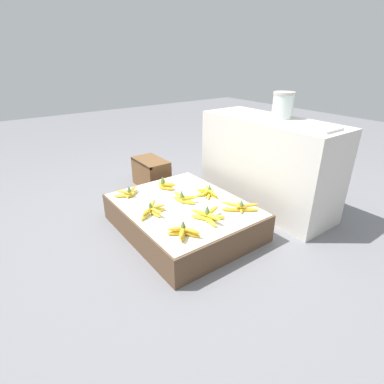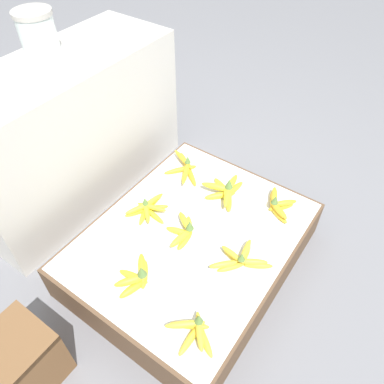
{
  "view_description": "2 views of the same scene",
  "coord_description": "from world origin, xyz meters",
  "px_view_note": "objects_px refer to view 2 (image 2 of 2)",
  "views": [
    {
      "loc": [
        1.51,
        -1.03,
        1.14
      ],
      "look_at": [
        0.0,
        0.08,
        0.27
      ],
      "focal_mm": 28.0,
      "sensor_mm": 36.0,
      "label": 1
    },
    {
      "loc": [
        -0.78,
        -0.55,
        1.43
      ],
      "look_at": [
        0.13,
        0.09,
        0.28
      ],
      "focal_mm": 35.0,
      "sensor_mm": 36.0,
      "label": 2
    }
  ],
  "objects_px": {
    "banana_bunch_back_midright": "(185,167)",
    "banana_bunch_front_midleft": "(240,259)",
    "banana_bunch_front_left": "(194,330)",
    "banana_bunch_middle_midright": "(226,191)",
    "wooden_crate": "(4,378)",
    "banana_bunch_back_midleft": "(148,208)",
    "banana_bunch_middle_midleft": "(184,231)",
    "glass_jar": "(38,34)",
    "banana_bunch_middle_left": "(137,277)",
    "foam_tray_white": "(116,32)",
    "banana_bunch_front_midright": "(278,205)"
  },
  "relations": [
    {
      "from": "banana_bunch_front_left",
      "to": "glass_jar",
      "type": "relative_size",
      "value": 1.05
    },
    {
      "from": "banana_bunch_middle_midleft",
      "to": "banana_bunch_back_midleft",
      "type": "xyz_separation_m",
      "value": [
        0.01,
        0.2,
        -0.01
      ]
    },
    {
      "from": "banana_bunch_front_left",
      "to": "banana_bunch_back_midright",
      "type": "distance_m",
      "value": 0.81
    },
    {
      "from": "banana_bunch_back_midright",
      "to": "foam_tray_white",
      "type": "relative_size",
      "value": 0.8
    },
    {
      "from": "banana_bunch_middle_midright",
      "to": "foam_tray_white",
      "type": "xyz_separation_m",
      "value": [
        0.17,
        0.73,
        0.48
      ]
    },
    {
      "from": "wooden_crate",
      "to": "banana_bunch_front_left",
      "type": "xyz_separation_m",
      "value": [
        0.46,
        -0.44,
        0.09
      ]
    },
    {
      "from": "banana_bunch_middle_midright",
      "to": "glass_jar",
      "type": "relative_size",
      "value": 1.13
    },
    {
      "from": "wooden_crate",
      "to": "banana_bunch_middle_left",
      "type": "bearing_deg",
      "value": -17.19
    },
    {
      "from": "banana_bunch_back_midright",
      "to": "banana_bunch_front_midleft",
      "type": "bearing_deg",
      "value": -122.41
    },
    {
      "from": "banana_bunch_front_midleft",
      "to": "banana_bunch_back_midright",
      "type": "bearing_deg",
      "value": 57.59
    },
    {
      "from": "wooden_crate",
      "to": "banana_bunch_front_midleft",
      "type": "distance_m",
      "value": 0.9
    },
    {
      "from": "banana_bunch_front_midleft",
      "to": "banana_bunch_middle_midleft",
      "type": "relative_size",
      "value": 1.09
    },
    {
      "from": "banana_bunch_front_midleft",
      "to": "banana_bunch_middle_left",
      "type": "height_order",
      "value": "banana_bunch_middle_left"
    },
    {
      "from": "banana_bunch_middle_left",
      "to": "banana_bunch_middle_midright",
      "type": "height_order",
      "value": "same"
    },
    {
      "from": "banana_bunch_front_midright",
      "to": "banana_bunch_middle_midright",
      "type": "height_order",
      "value": "banana_bunch_middle_midright"
    },
    {
      "from": "banana_bunch_front_midleft",
      "to": "foam_tray_white",
      "type": "height_order",
      "value": "foam_tray_white"
    },
    {
      "from": "banana_bunch_front_midleft",
      "to": "banana_bunch_back_midright",
      "type": "xyz_separation_m",
      "value": [
        0.31,
        0.48,
        -0.0
      ]
    },
    {
      "from": "banana_bunch_front_midleft",
      "to": "banana_bunch_front_midright",
      "type": "height_order",
      "value": "banana_bunch_front_midright"
    },
    {
      "from": "wooden_crate",
      "to": "banana_bunch_front_midright",
      "type": "bearing_deg",
      "value": -20.35
    },
    {
      "from": "banana_bunch_front_left",
      "to": "foam_tray_white",
      "type": "xyz_separation_m",
      "value": [
        0.77,
        0.98,
        0.49
      ]
    },
    {
      "from": "wooden_crate",
      "to": "banana_bunch_middle_left",
      "type": "height_order",
      "value": "banana_bunch_middle_left"
    },
    {
      "from": "banana_bunch_front_midright",
      "to": "glass_jar",
      "type": "height_order",
      "value": "glass_jar"
    },
    {
      "from": "wooden_crate",
      "to": "banana_bunch_front_midright",
      "type": "relative_size",
      "value": 2.31
    },
    {
      "from": "banana_bunch_front_midleft",
      "to": "banana_bunch_back_midleft",
      "type": "xyz_separation_m",
      "value": [
        -0.0,
        0.46,
        -0.0
      ]
    },
    {
      "from": "banana_bunch_front_midleft",
      "to": "glass_jar",
      "type": "distance_m",
      "value": 1.21
    },
    {
      "from": "banana_bunch_back_midleft",
      "to": "banana_bunch_middle_midleft",
      "type": "bearing_deg",
      "value": -93.45
    },
    {
      "from": "banana_bunch_middle_left",
      "to": "banana_bunch_back_midleft",
      "type": "relative_size",
      "value": 0.97
    },
    {
      "from": "banana_bunch_front_left",
      "to": "banana_bunch_back_midleft",
      "type": "height_order",
      "value": "banana_bunch_front_left"
    },
    {
      "from": "wooden_crate",
      "to": "banana_bunch_middle_midleft",
      "type": "xyz_separation_m",
      "value": [
        0.77,
        -0.17,
        0.1
      ]
    },
    {
      "from": "wooden_crate",
      "to": "banana_bunch_front_left",
      "type": "bearing_deg",
      "value": -43.97
    },
    {
      "from": "banana_bunch_middle_midleft",
      "to": "glass_jar",
      "type": "relative_size",
      "value": 1.04
    },
    {
      "from": "wooden_crate",
      "to": "banana_bunch_back_midleft",
      "type": "bearing_deg",
      "value": 2.58
    },
    {
      "from": "banana_bunch_middle_left",
      "to": "glass_jar",
      "type": "xyz_separation_m",
      "value": [
        0.39,
        0.79,
        0.56
      ]
    },
    {
      "from": "banana_bunch_middle_midright",
      "to": "wooden_crate",
      "type": "bearing_deg",
      "value": 169.93
    },
    {
      "from": "wooden_crate",
      "to": "banana_bunch_middle_left",
      "type": "xyz_separation_m",
      "value": [
        0.5,
        -0.15,
        0.1
      ]
    },
    {
      "from": "banana_bunch_front_left",
      "to": "banana_bunch_back_midright",
      "type": "bearing_deg",
      "value": 37.95
    },
    {
      "from": "banana_bunch_front_left",
      "to": "banana_bunch_back_midright",
      "type": "height_order",
      "value": "banana_bunch_front_left"
    },
    {
      "from": "banana_bunch_middle_left",
      "to": "banana_bunch_middle_midright",
      "type": "bearing_deg",
      "value": -3.5
    },
    {
      "from": "banana_bunch_front_left",
      "to": "banana_bunch_back_midright",
      "type": "relative_size",
      "value": 0.86
    },
    {
      "from": "banana_bunch_middle_midleft",
      "to": "wooden_crate",
      "type": "bearing_deg",
      "value": 167.67
    },
    {
      "from": "glass_jar",
      "to": "banana_bunch_front_left",
      "type": "bearing_deg",
      "value": -112.01
    },
    {
      "from": "banana_bunch_front_midleft",
      "to": "banana_bunch_middle_midright",
      "type": "relative_size",
      "value": 1.01
    },
    {
      "from": "banana_bunch_middle_midright",
      "to": "banana_bunch_back_midright",
      "type": "relative_size",
      "value": 0.92
    },
    {
      "from": "banana_bunch_middle_midleft",
      "to": "foam_tray_white",
      "type": "distance_m",
      "value": 0.97
    },
    {
      "from": "foam_tray_white",
      "to": "banana_bunch_front_midleft",
      "type": "bearing_deg",
      "value": -114.6
    },
    {
      "from": "banana_bunch_front_left",
      "to": "banana_bunch_middle_left",
      "type": "distance_m",
      "value": 0.29
    },
    {
      "from": "banana_bunch_middle_midleft",
      "to": "foam_tray_white",
      "type": "relative_size",
      "value": 0.69
    },
    {
      "from": "wooden_crate",
      "to": "banana_bunch_back_midright",
      "type": "relative_size",
      "value": 1.59
    },
    {
      "from": "banana_bunch_front_left",
      "to": "banana_bunch_middle_midright",
      "type": "distance_m",
      "value": 0.66
    },
    {
      "from": "banana_bunch_back_midright",
      "to": "banana_bunch_back_midleft",
      "type": "bearing_deg",
      "value": -175.81
    }
  ]
}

